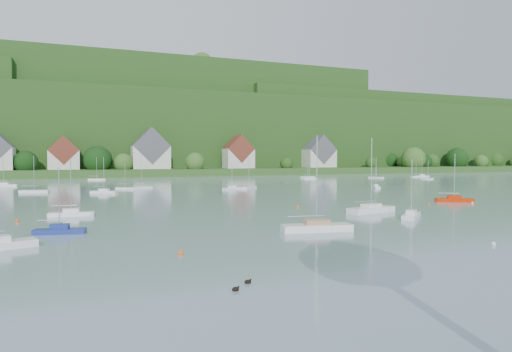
{
  "coord_description": "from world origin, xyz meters",
  "views": [
    {
      "loc": [
        -21.93,
        -11.75,
        7.77
      ],
      "look_at": [
        11.33,
        75.0,
        4.0
      ],
      "focal_mm": 31.33,
      "sensor_mm": 36.0,
      "label": 1
    }
  ],
  "objects_px": {
    "near_sailboat_4": "(371,209)",
    "near_sailboat_5": "(454,199)",
    "near_sailboat_6": "(71,213)",
    "near_sailboat_2": "(317,227)",
    "near_sailboat_1": "(60,230)",
    "near_sailboat_3": "(411,215)"
  },
  "relations": [
    {
      "from": "near_sailboat_4",
      "to": "near_sailboat_5",
      "type": "relative_size",
      "value": 1.24
    },
    {
      "from": "near_sailboat_6",
      "to": "near_sailboat_4",
      "type": "bearing_deg",
      "value": -9.49
    },
    {
      "from": "near_sailboat_2",
      "to": "near_sailboat_1",
      "type": "bearing_deg",
      "value": 172.4
    },
    {
      "from": "near_sailboat_1",
      "to": "near_sailboat_3",
      "type": "height_order",
      "value": "near_sailboat_3"
    },
    {
      "from": "near_sailboat_1",
      "to": "near_sailboat_2",
      "type": "bearing_deg",
      "value": -6.25
    },
    {
      "from": "near_sailboat_3",
      "to": "near_sailboat_5",
      "type": "distance_m",
      "value": 25.97
    },
    {
      "from": "near_sailboat_1",
      "to": "near_sailboat_5",
      "type": "height_order",
      "value": "near_sailboat_5"
    },
    {
      "from": "near_sailboat_4",
      "to": "near_sailboat_5",
      "type": "bearing_deg",
      "value": 4.42
    },
    {
      "from": "near_sailboat_1",
      "to": "near_sailboat_5",
      "type": "distance_m",
      "value": 64.39
    },
    {
      "from": "near_sailboat_1",
      "to": "near_sailboat_3",
      "type": "relative_size",
      "value": 0.9
    },
    {
      "from": "near_sailboat_3",
      "to": "near_sailboat_6",
      "type": "xyz_separation_m",
      "value": [
        -41.1,
        17.53,
        0.0
      ]
    },
    {
      "from": "near_sailboat_5",
      "to": "near_sailboat_6",
      "type": "height_order",
      "value": "near_sailboat_5"
    },
    {
      "from": "near_sailboat_1",
      "to": "near_sailboat_2",
      "type": "height_order",
      "value": "near_sailboat_2"
    },
    {
      "from": "near_sailboat_1",
      "to": "near_sailboat_4",
      "type": "bearing_deg",
      "value": 16.45
    },
    {
      "from": "near_sailboat_1",
      "to": "near_sailboat_4",
      "type": "xyz_separation_m",
      "value": [
        40.42,
        3.45,
        0.11
      ]
    },
    {
      "from": "near_sailboat_1",
      "to": "near_sailboat_4",
      "type": "height_order",
      "value": "near_sailboat_4"
    },
    {
      "from": "near_sailboat_6",
      "to": "near_sailboat_5",
      "type": "bearing_deg",
      "value": 2.96
    },
    {
      "from": "near_sailboat_2",
      "to": "near_sailboat_4",
      "type": "height_order",
      "value": "near_sailboat_4"
    },
    {
      "from": "near_sailboat_3",
      "to": "near_sailboat_4",
      "type": "distance_m",
      "value": 6.85
    },
    {
      "from": "near_sailboat_3",
      "to": "near_sailboat_4",
      "type": "bearing_deg",
      "value": 60.67
    },
    {
      "from": "near_sailboat_3",
      "to": "near_sailboat_1",
      "type": "bearing_deg",
      "value": 134.32
    },
    {
      "from": "near_sailboat_2",
      "to": "near_sailboat_5",
      "type": "xyz_separation_m",
      "value": [
        38.09,
        19.34,
        -0.05
      ]
    }
  ]
}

